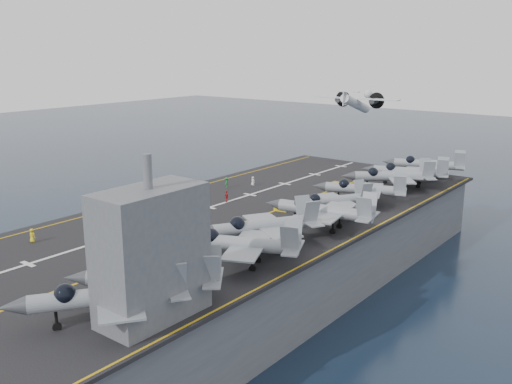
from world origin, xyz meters
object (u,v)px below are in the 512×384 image
Objects in this scene: island_superstructure at (151,238)px; transport_plane at (356,104)px; fighter_jet_0 at (108,294)px; tow_cart_a at (154,257)px.

transport_plane is (-24.17, 81.05, 4.35)m from island_superstructure.
fighter_jet_0 is 7.75× the size of tow_cart_a.
transport_plane is at bearing 100.87° from tow_cart_a.
fighter_jet_0 is at bearing -56.86° from tow_cart_a.
tow_cart_a is (-10.39, 9.31, -6.86)m from island_superstructure.
transport_plane is (-21.97, 84.29, 9.08)m from fighter_jet_0.
fighter_jet_0 is (-2.20, -3.24, -4.73)m from island_superstructure.
fighter_jet_0 is 15.14m from tow_cart_a.
island_superstructure is 0.73× the size of transport_plane.
tow_cart_a is (-8.19, 12.55, -2.13)m from fighter_jet_0.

